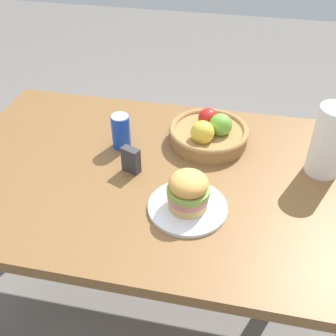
{
  "coord_description": "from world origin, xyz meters",
  "views": [
    {
      "loc": [
        0.26,
        -1.02,
        1.6
      ],
      "look_at": [
        0.05,
        -0.05,
        0.81
      ],
      "focal_mm": 43.33,
      "sensor_mm": 36.0,
      "label": 1
    }
  ],
  "objects_px": {
    "sandwich": "(188,191)",
    "soda_can": "(121,131)",
    "paper_towel_roll": "(329,141)",
    "plate": "(188,207)",
    "fruit_basket": "(209,132)",
    "napkin_holder": "(131,160)"
  },
  "relations": [
    {
      "from": "plate",
      "to": "paper_towel_roll",
      "type": "distance_m",
      "value": 0.5
    },
    {
      "from": "napkin_holder",
      "to": "soda_can",
      "type": "bearing_deg",
      "value": 141.46
    },
    {
      "from": "fruit_basket",
      "to": "paper_towel_roll",
      "type": "relative_size",
      "value": 1.21
    },
    {
      "from": "sandwich",
      "to": "paper_towel_roll",
      "type": "xyz_separation_m",
      "value": [
        0.41,
        0.27,
        0.05
      ]
    },
    {
      "from": "paper_towel_roll",
      "to": "napkin_holder",
      "type": "height_order",
      "value": "paper_towel_roll"
    },
    {
      "from": "plate",
      "to": "soda_can",
      "type": "relative_size",
      "value": 1.89
    },
    {
      "from": "sandwich",
      "to": "plate",
      "type": "bearing_deg",
      "value": 0.0
    },
    {
      "from": "paper_towel_roll",
      "to": "napkin_holder",
      "type": "relative_size",
      "value": 2.67
    },
    {
      "from": "sandwich",
      "to": "soda_can",
      "type": "relative_size",
      "value": 1.01
    },
    {
      "from": "soda_can",
      "to": "paper_towel_roll",
      "type": "xyz_separation_m",
      "value": [
        0.69,
        -0.0,
        0.06
      ]
    },
    {
      "from": "soda_can",
      "to": "napkin_holder",
      "type": "relative_size",
      "value": 1.4
    },
    {
      "from": "sandwich",
      "to": "paper_towel_roll",
      "type": "relative_size",
      "value": 0.53
    },
    {
      "from": "plate",
      "to": "fruit_basket",
      "type": "distance_m",
      "value": 0.36
    },
    {
      "from": "soda_can",
      "to": "fruit_basket",
      "type": "xyz_separation_m",
      "value": [
        0.3,
        0.09,
        -0.02
      ]
    },
    {
      "from": "soda_can",
      "to": "napkin_holder",
      "type": "bearing_deg",
      "value": -60.81
    },
    {
      "from": "fruit_basket",
      "to": "napkin_holder",
      "type": "xyz_separation_m",
      "value": [
        -0.23,
        -0.22,
        0.0
      ]
    },
    {
      "from": "plate",
      "to": "napkin_holder",
      "type": "bearing_deg",
      "value": 146.73
    },
    {
      "from": "sandwich",
      "to": "paper_towel_roll",
      "type": "bearing_deg",
      "value": 33.68
    },
    {
      "from": "fruit_basket",
      "to": "paper_towel_roll",
      "type": "bearing_deg",
      "value": -12.67
    },
    {
      "from": "sandwich",
      "to": "soda_can",
      "type": "bearing_deg",
      "value": 136.6
    },
    {
      "from": "fruit_basket",
      "to": "napkin_holder",
      "type": "bearing_deg",
      "value": -136.49
    },
    {
      "from": "sandwich",
      "to": "fruit_basket",
      "type": "relative_size",
      "value": 0.44
    }
  ]
}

